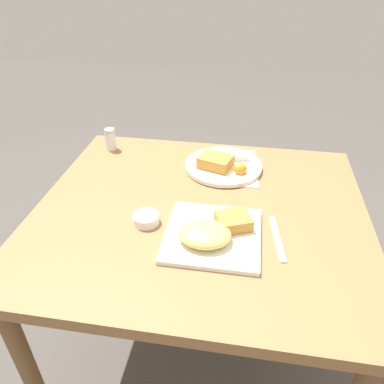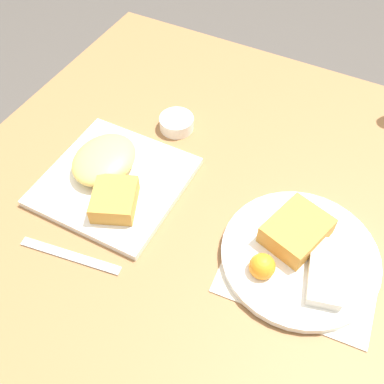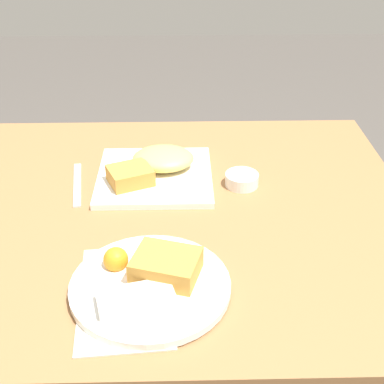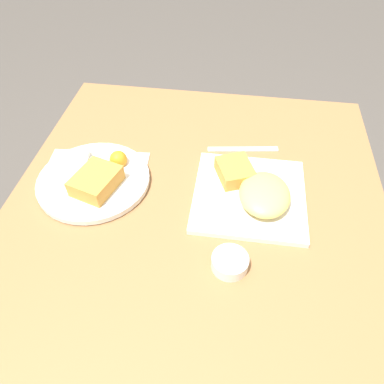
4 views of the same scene
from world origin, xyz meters
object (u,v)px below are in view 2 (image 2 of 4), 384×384
(plate_oval_far, at_px, (299,252))
(butter_knife, at_px, (70,256))
(sauce_ramekin, at_px, (177,123))
(plate_square_near, at_px, (111,175))

(plate_oval_far, xyz_separation_m, butter_knife, (0.18, -0.35, -0.02))
(sauce_ramekin, relative_size, butter_knife, 0.39)
(plate_square_near, height_order, butter_knife, plate_square_near)
(plate_square_near, height_order, plate_oval_far, plate_square_near)
(butter_knife, bearing_deg, plate_oval_far, 18.61)
(sauce_ramekin, height_order, butter_knife, sauce_ramekin)
(plate_oval_far, distance_m, butter_knife, 0.39)
(butter_knife, bearing_deg, sauce_ramekin, 79.97)
(plate_square_near, relative_size, sauce_ramekin, 3.49)
(plate_oval_far, distance_m, sauce_ramekin, 0.39)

